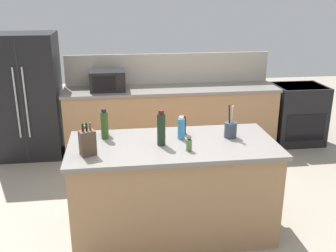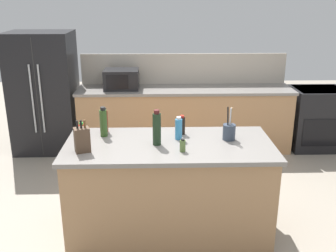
% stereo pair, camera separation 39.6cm
% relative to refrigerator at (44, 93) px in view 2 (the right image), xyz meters
% --- Properties ---
extents(ground_plane, '(14.00, 14.00, 0.00)m').
position_rel_refrigerator_xyz_m(ground_plane, '(1.77, -2.25, -0.88)').
color(ground_plane, gray).
extents(back_counter_run, '(3.15, 0.66, 0.94)m').
position_rel_refrigerator_xyz_m(back_counter_run, '(2.07, -0.05, -0.41)').
color(back_counter_run, '#A87C54').
rests_on(back_counter_run, ground_plane).
extents(wall_backsplash, '(3.11, 0.03, 0.46)m').
position_rel_refrigerator_xyz_m(wall_backsplash, '(2.07, 0.27, 0.29)').
color(wall_backsplash, '#B2A899').
rests_on(wall_backsplash, back_counter_run).
extents(kitchen_island, '(1.94, 0.92, 0.94)m').
position_rel_refrigerator_xyz_m(kitchen_island, '(1.77, -2.25, -0.40)').
color(kitchen_island, '#A87C54').
rests_on(kitchen_island, ground_plane).
extents(refrigerator, '(0.90, 0.75, 1.75)m').
position_rel_refrigerator_xyz_m(refrigerator, '(0.00, 0.00, 0.00)').
color(refrigerator, black).
rests_on(refrigerator, ground_plane).
extents(range_oven, '(0.76, 0.65, 0.92)m').
position_rel_refrigerator_xyz_m(range_oven, '(4.06, -0.05, -0.41)').
color(range_oven, black).
rests_on(range_oven, ground_plane).
extents(microwave, '(0.50, 0.39, 0.28)m').
position_rel_refrigerator_xyz_m(microwave, '(1.14, -0.05, 0.20)').
color(microwave, black).
rests_on(microwave, back_counter_run).
extents(knife_block, '(0.16, 0.14, 0.29)m').
position_rel_refrigerator_xyz_m(knife_block, '(1.00, -2.43, 0.18)').
color(knife_block, '#4C3828').
rests_on(knife_block, kitchen_island).
extents(utensil_crock, '(0.12, 0.12, 0.32)m').
position_rel_refrigerator_xyz_m(utensil_crock, '(2.34, -2.17, 0.15)').
color(utensil_crock, '#333D4C').
rests_on(utensil_crock, kitchen_island).
extents(spice_jar_oregano, '(0.05, 0.05, 0.12)m').
position_rel_refrigerator_xyz_m(spice_jar_oregano, '(1.88, -2.45, 0.12)').
color(spice_jar_oregano, '#567038').
rests_on(spice_jar_oregano, kitchen_island).
extents(hot_sauce_bottle, '(0.05, 0.05, 0.19)m').
position_rel_refrigerator_xyz_m(hot_sauce_bottle, '(0.95, -2.19, 0.15)').
color(hot_sauce_bottle, red).
rests_on(hot_sauce_bottle, kitchen_island).
extents(dish_soap_bottle, '(0.07, 0.07, 0.22)m').
position_rel_refrigerator_xyz_m(dish_soap_bottle, '(1.86, -2.14, 0.17)').
color(dish_soap_bottle, '#3384BC').
rests_on(dish_soap_bottle, kitchen_island).
extents(olive_oil_bottle, '(0.07, 0.07, 0.29)m').
position_rel_refrigerator_xyz_m(olive_oil_bottle, '(1.14, -2.04, 0.20)').
color(olive_oil_bottle, '#2D4C1E').
rests_on(olive_oil_bottle, kitchen_island).
extents(wine_bottle, '(0.08, 0.08, 0.33)m').
position_rel_refrigerator_xyz_m(wine_bottle, '(1.65, -2.28, 0.22)').
color(wine_bottle, black).
rests_on(wine_bottle, kitchen_island).
extents(soy_sauce_bottle, '(0.06, 0.06, 0.19)m').
position_rel_refrigerator_xyz_m(soy_sauce_bottle, '(1.90, -2.00, 0.15)').
color(soy_sauce_bottle, black).
rests_on(soy_sauce_bottle, kitchen_island).
extents(vinegar_bottle, '(0.06, 0.06, 0.25)m').
position_rel_refrigerator_xyz_m(vinegar_bottle, '(1.13, -1.92, 0.18)').
color(vinegar_bottle, maroon).
rests_on(vinegar_bottle, kitchen_island).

